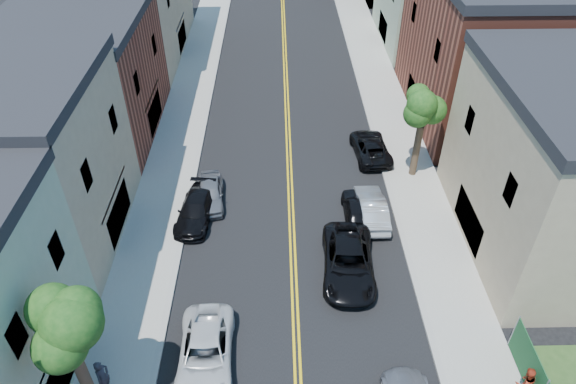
{
  "coord_description": "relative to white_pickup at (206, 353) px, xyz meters",
  "views": [
    {
      "loc": [
        -0.69,
        3.31,
        20.02
      ],
      "look_at": [
        -0.2,
        25.91,
        2.0
      ],
      "focal_mm": 32.3,
      "sensor_mm": 36.0,
      "label": 1
    }
  ],
  "objects": [
    {
      "name": "sidewalk_left",
      "position": [
        -3.94,
        23.5,
        -0.62
      ],
      "size": [
        3.2,
        100.0,
        0.15
      ],
      "primitive_type": "cube",
      "color": "gray",
      "rests_on": "ground"
    },
    {
      "name": "sidewalk_right",
      "position": [
        11.86,
        23.5,
        -0.62
      ],
      "size": [
        3.2,
        100.0,
        0.15
      ],
      "primitive_type": "cube",
      "color": "gray",
      "rests_on": "ground"
    },
    {
      "name": "curb_left",
      "position": [
        -2.19,
        23.5,
        -0.62
      ],
      "size": [
        0.3,
        100.0,
        0.15
      ],
      "primitive_type": "cube",
      "color": "gray",
      "rests_on": "ground"
    },
    {
      "name": "curb_right",
      "position": [
        10.11,
        23.5,
        -0.62
      ],
      "size": [
        0.3,
        100.0,
        0.15
      ],
      "primitive_type": "cube",
      "color": "gray",
      "rests_on": "ground"
    },
    {
      "name": "bldg_left_tan_near",
      "position": [
        -10.04,
        8.5,
        3.8
      ],
      "size": [
        9.0,
        10.0,
        9.0
      ],
      "primitive_type": "cube",
      "color": "#998466",
      "rests_on": "ground"
    },
    {
      "name": "bldg_left_brick",
      "position": [
        -10.04,
        19.5,
        3.3
      ],
      "size": [
        9.0,
        12.0,
        8.0
      ],
      "primitive_type": "cube",
      "color": "brown",
      "rests_on": "ground"
    },
    {
      "name": "bldg_left_tan_far",
      "position": [
        -10.04,
        33.5,
        4.05
      ],
      "size": [
        9.0,
        16.0,
        9.5
      ],
      "primitive_type": "cube",
      "color": "#998466",
      "rests_on": "ground"
    },
    {
      "name": "bldg_right_tan",
      "position": [
        17.96,
        7.5,
        3.8
      ],
      "size": [
        9.0,
        12.0,
        9.0
      ],
      "primitive_type": "cube",
      "color": "#998466",
      "rests_on": "ground"
    },
    {
      "name": "bldg_right_brick",
      "position": [
        17.96,
        21.5,
        4.3
      ],
      "size": [
        9.0,
        14.0,
        10.0
      ],
      "primitive_type": "cube",
      "color": "brown",
      "rests_on": "ground"
    },
    {
      "name": "tree_left_mid",
      "position": [
        -3.92,
        -2.5,
        5.89
      ],
      "size": [
        5.2,
        5.2,
        9.29
      ],
      "color": "#372B1B",
      "rests_on": "sidewalk_left"
    },
    {
      "name": "tree_right_far",
      "position": [
        11.88,
        13.5,
        5.06
      ],
      "size": [
        4.4,
        4.4,
        8.03
      ],
      "color": "#372B1B",
      "rests_on": "sidewalk_right"
    },
    {
      "name": "white_pickup",
      "position": [
        0.0,
        0.0,
        0.0
      ],
      "size": [
        2.45,
        5.09,
        1.4
      ],
      "primitive_type": "imported",
      "rotation": [
        0.0,
        0.0,
        0.03
      ],
      "color": "silver",
      "rests_on": "ground"
    },
    {
      "name": "grey_car_left",
      "position": [
        -0.88,
        11.07,
        -0.03
      ],
      "size": [
        1.92,
        4.06,
        1.34
      ],
      "primitive_type": "imported",
      "rotation": [
        0.0,
        0.0,
        0.09
      ],
      "color": "#5C5E64",
      "rests_on": "ground"
    },
    {
      "name": "black_car_left",
      "position": [
        -1.54,
        9.56,
        -0.04
      ],
      "size": [
        2.38,
        4.75,
        1.33
      ],
      "primitive_type": "imported",
      "rotation": [
        0.0,
        0.0,
        -0.12
      ],
      "color": "black",
      "rests_on": "ground"
    },
    {
      "name": "black_car_right",
      "position": [
        7.76,
        9.34,
        -0.01
      ],
      "size": [
        1.66,
        4.03,
        1.37
      ],
      "primitive_type": "imported",
      "rotation": [
        0.0,
        0.0,
        3.13
      ],
      "color": "black",
      "rests_on": "ground"
    },
    {
      "name": "silver_car_right",
      "position": [
        8.57,
        9.42,
        0.01
      ],
      "size": [
        1.6,
        4.34,
        1.42
      ],
      "primitive_type": "imported",
      "rotation": [
        0.0,
        0.0,
        3.17
      ],
      "color": "#B1B5B9",
      "rests_on": "ground"
    },
    {
      "name": "dark_car_right_far",
      "position": [
        9.46,
        15.83,
        -0.04
      ],
      "size": [
        2.57,
        4.89,
        1.31
      ],
      "primitive_type": "imported",
      "rotation": [
        0.0,
        0.0,
        3.22
      ],
      "color": "black",
      "rests_on": "ground"
    },
    {
      "name": "black_suv_lane",
      "position": [
        6.75,
        5.17,
        0.08
      ],
      "size": [
        2.93,
        5.74,
        1.55
      ],
      "primitive_type": "imported",
      "rotation": [
        0.0,
        0.0,
        -0.07
      ],
      "color": "black",
      "rests_on": "ground"
    },
    {
      "name": "pedestrian_left",
      "position": [
        -3.99,
        -1.3,
        0.37
      ],
      "size": [
        0.64,
        0.78,
        1.84
      ],
      "primitive_type": "imported",
      "rotation": [
        0.0,
        0.0,
        1.22
      ],
      "color": "#292830",
      "rests_on": "sidewalk_left"
    },
    {
      "name": "pedestrian_right",
      "position": [
        13.06,
        -1.91,
        0.33
      ],
      "size": [
        0.89,
        0.72,
        1.75
      ],
      "primitive_type": "imported",
      "rotation": [
        0.0,
        0.0,
        3.21
      ],
      "color": "#9A2E17",
      "rests_on": "sidewalk_right"
    }
  ]
}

